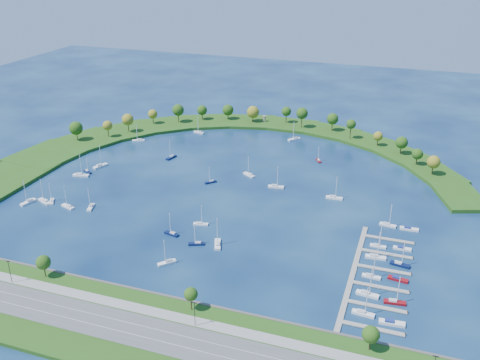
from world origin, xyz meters
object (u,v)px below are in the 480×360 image
(moored_boat_9, at_px, (249,174))
(docked_boat_9, at_px, (402,248))
(moored_boat_0, at_px, (199,132))
(moored_boat_4, at_px, (88,171))
(moored_boat_6, at_px, (319,160))
(moored_boat_3, at_px, (276,186))
(harbor_tower, at_px, (264,119))
(docked_boat_6, at_px, (375,256))
(moored_boat_14, at_px, (294,139))
(moored_boat_17, at_px, (171,157))
(docked_boat_8, at_px, (378,245))
(moored_boat_5, at_px, (44,201))
(docked_boat_4, at_px, (371,276))
(moored_boat_19, at_px, (211,181))
(moored_boat_16, at_px, (91,207))
(moored_boat_12, at_px, (197,243))
(moored_boat_15, at_px, (201,223))
(docked_boat_11, at_px, (409,229))
(moored_boat_13, at_px, (81,175))
(docked_boat_3, at_px, (395,301))
(docked_boat_2, at_px, (367,294))
(docked_boat_5, at_px, (398,279))
(moored_boat_21, at_px, (172,233))
(moored_boat_1, at_px, (68,206))
(moored_boat_20, at_px, (139,140))
(moored_boat_7, at_px, (218,244))
(docked_boat_7, at_px, (400,264))
(docked_boat_1, at_px, (392,323))
(docked_boat_10, at_px, (388,224))
(moored_boat_18, at_px, (334,197))
(moored_boat_2, at_px, (167,262))
(dock_system, at_px, (371,276))
(moored_boat_11, at_px, (28,201))
(docked_boat_0, at_px, (363,313))
(moored_boat_10, at_px, (52,201))

(moored_boat_9, xyz_separation_m, docked_boat_9, (90.84, -55.74, -0.32))
(moored_boat_0, distance_m, moored_boat_4, 94.38)
(moored_boat_6, xyz_separation_m, moored_boat_9, (-34.03, -35.99, 0.07))
(docked_boat_9, bearing_deg, moored_boat_3, 146.41)
(harbor_tower, height_order, docked_boat_6, docked_boat_6)
(moored_boat_14, distance_m, moored_boat_17, 88.43)
(moored_boat_3, height_order, moored_boat_4, moored_boat_3)
(harbor_tower, bearing_deg, docked_boat_8, -56.78)
(moored_boat_5, relative_size, moored_boat_14, 1.01)
(docked_boat_4, bearing_deg, moored_boat_14, 117.50)
(moored_boat_19, bearing_deg, moored_boat_16, 0.15)
(moored_boat_12, height_order, moored_boat_15, moored_boat_12)
(moored_boat_6, relative_size, docked_boat_11, 1.07)
(moored_boat_13, xyz_separation_m, docked_boat_3, (184.20, -63.74, -0.05))
(docked_boat_2, bearing_deg, docked_boat_11, 84.87)
(moored_boat_3, distance_m, docked_boat_6, 82.87)
(docked_boat_5, distance_m, docked_boat_11, 44.79)
(docked_boat_4, xyz_separation_m, docked_boat_9, (10.45, 26.83, -0.28))
(moored_boat_21, bearing_deg, harbor_tower, -74.72)
(moored_boat_1, bearing_deg, moored_boat_20, -63.34)
(moored_boat_7, height_order, moored_boat_20, moored_boat_7)
(docked_boat_5, relative_size, docked_boat_11, 0.96)
(moored_boat_13, distance_m, docked_boat_7, 187.71)
(docked_boat_1, xyz_separation_m, docked_boat_10, (-8.04, 74.57, 0.20))
(moored_boat_18, height_order, docked_boat_11, moored_boat_18)
(moored_boat_14, relative_size, docked_boat_8, 1.24)
(moored_boat_2, relative_size, moored_boat_3, 0.91)
(harbor_tower, relative_size, moored_boat_3, 0.34)
(moored_boat_12, height_order, docked_boat_7, docked_boat_7)
(dock_system, xyz_separation_m, moored_boat_21, (-92.84, 4.19, 0.53))
(moored_boat_7, height_order, docked_boat_1, moored_boat_7)
(moored_boat_4, bearing_deg, moored_boat_9, 43.59)
(moored_boat_21, distance_m, docked_boat_1, 108.41)
(moored_boat_11, bearing_deg, docked_boat_0, 90.77)
(dock_system, height_order, moored_boat_19, moored_boat_19)
(moored_boat_3, bearing_deg, moored_boat_16, -154.27)
(moored_boat_19, bearing_deg, moored_boat_11, -12.41)
(moored_boat_3, relative_size, moored_boat_7, 0.95)
(moored_boat_17, bearing_deg, docked_boat_9, 78.87)
(docked_boat_8, bearing_deg, docked_boat_11, 60.98)
(moored_boat_20, relative_size, docked_boat_1, 1.29)
(moored_boat_4, height_order, docked_boat_8, docked_boat_8)
(docked_boat_0, xyz_separation_m, docked_boat_10, (2.41, 72.50, -0.01))
(moored_boat_10, relative_size, moored_boat_14, 0.82)
(docked_boat_0, distance_m, docked_boat_2, 12.46)
(moored_boat_7, xyz_separation_m, docked_boat_4, (69.01, -2.66, -0.08))
(moored_boat_5, bearing_deg, moored_boat_6, -118.58)
(docked_boat_1, relative_size, docked_boat_2, 0.72)
(moored_boat_5, distance_m, docked_boat_10, 177.32)
(docked_boat_0, bearing_deg, docked_boat_1, -6.34)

